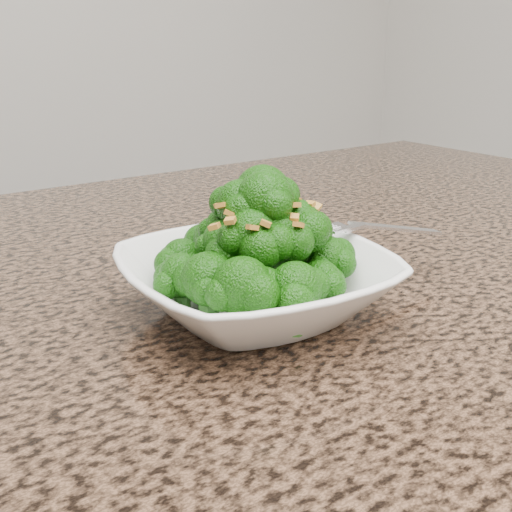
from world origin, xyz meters
TOP-DOWN VIEW (x-y plane):
  - granite_counter at (0.00, 0.30)m, footprint 1.64×1.04m
  - bowl at (0.03, 0.27)m, footprint 0.23×0.23m
  - broccoli_pile at (0.03, 0.27)m, footprint 0.18×0.18m
  - garlic_topping at (0.03, 0.27)m, footprint 0.11×0.11m
  - fork at (0.14, 0.27)m, footprint 0.17×0.05m

SIDE VIEW (x-z plane):
  - granite_counter at x=0.00m, z-range 0.87..0.90m
  - bowl at x=0.03m, z-range 0.90..0.95m
  - fork at x=0.14m, z-range 0.95..0.96m
  - broccoli_pile at x=0.03m, z-range 0.95..1.03m
  - garlic_topping at x=0.03m, z-range 1.03..1.03m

